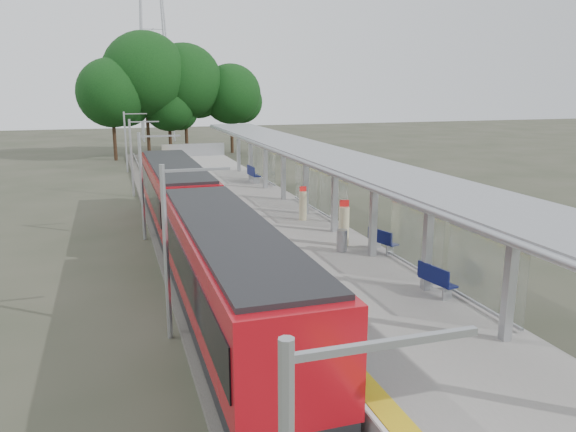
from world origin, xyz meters
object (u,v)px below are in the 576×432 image
object	(u,v)px
train	(195,222)
bench_far	(253,174)
bench_mid	(382,240)
info_pillar_near	(344,226)
bench_near	(436,279)
info_pillar_far	(303,205)
litter_bin	(342,240)

from	to	relation	value
train	bench_far	size ratio (longest dim) A/B	16.21
train	bench_mid	size ratio (longest dim) A/B	19.49
info_pillar_near	train	bearing A→B (deg)	178.35
bench_near	info_pillar_near	distance (m)	6.21
train	info_pillar_far	distance (m)	6.70
bench_far	bench_mid	bearing A→B (deg)	-90.20
info_pillar_far	info_pillar_near	bearing A→B (deg)	-86.57
bench_mid	bench_far	size ratio (longest dim) A/B	0.83
bench_near	info_pillar_near	world-z (taller)	info_pillar_near
train	info_pillar_near	size ratio (longest dim) A/B	13.98
bench_mid	bench_far	bearing A→B (deg)	75.45
bench_far	info_pillar_near	bearing A→B (deg)	-93.83
train	info_pillar_near	world-z (taller)	train
bench_mid	litter_bin	distance (m)	1.63
bench_near	bench_far	size ratio (longest dim) A/B	0.87
bench_near	litter_bin	world-z (taller)	bench_near
bench_far	info_pillar_near	xyz separation A→B (m)	(-0.27, -16.86, 0.25)
bench_near	bench_mid	bearing A→B (deg)	72.79
bench_mid	info_pillar_far	distance (m)	6.39
bench_far	litter_bin	bearing A→B (deg)	-95.04
train	bench_mid	distance (m)	7.77
bench_near	bench_far	world-z (taller)	bench_far
info_pillar_near	info_pillar_far	world-z (taller)	info_pillar_near
train	litter_bin	world-z (taller)	train
info_pillar_near	info_pillar_far	distance (m)	4.96
info_pillar_far	train	bearing A→B (deg)	-149.35
bench_mid	info_pillar_far	xyz separation A→B (m)	(-1.24, 6.26, 0.26)
bench_near	train	bearing A→B (deg)	118.81
bench_mid	litter_bin	world-z (taller)	bench_mid
bench_mid	info_pillar_far	size ratio (longest dim) A/B	0.82
litter_bin	info_pillar_near	bearing A→B (deg)	61.78
bench_mid	info_pillar_near	xyz separation A→B (m)	(-1.13, 1.31, 0.37)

